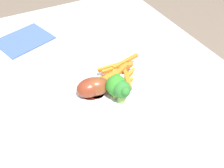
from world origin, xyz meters
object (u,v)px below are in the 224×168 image
(dining_table, at_px, (135,132))
(carrot_fries_pile, at_px, (119,73))
(broccoli_floret_front, at_px, (122,90))
(chicken_drumstick_far, at_px, (98,86))
(chicken_drumstick_near, at_px, (92,87))
(dinner_plate, at_px, (112,91))
(broccoli_floret_middle, at_px, (117,85))
(chicken_drumstick_extra, at_px, (99,87))

(dining_table, bearing_deg, carrot_fries_pile, -1.00)
(dining_table, bearing_deg, broccoli_floret_front, 48.07)
(broccoli_floret_front, height_order, chicken_drumstick_far, broccoli_floret_front)
(chicken_drumstick_near, bearing_deg, carrot_fries_pile, -78.13)
(dinner_plate, height_order, broccoli_floret_front, broccoli_floret_front)
(broccoli_floret_middle, height_order, chicken_drumstick_far, broccoli_floret_middle)
(broccoli_floret_front, bearing_deg, chicken_drumstick_extra, 34.39)
(broccoli_floret_front, bearing_deg, dining_table, -131.93)
(broccoli_floret_middle, bearing_deg, carrot_fries_pile, -32.53)
(dinner_plate, height_order, chicken_drumstick_near, chicken_drumstick_near)
(broccoli_floret_middle, distance_m, chicken_drumstick_far, 0.05)
(chicken_drumstick_extra, bearing_deg, dining_table, -140.07)
(chicken_drumstick_near, bearing_deg, chicken_drumstick_far, -115.91)
(dining_table, relative_size, dinner_plate, 4.61)
(chicken_drumstick_far, bearing_deg, chicken_drumstick_extra, -84.13)
(broccoli_floret_front, xyz_separation_m, broccoli_floret_middle, (0.02, 0.00, -0.00))
(broccoli_floret_front, bearing_deg, broccoli_floret_middle, 4.10)
(dinner_plate, distance_m, broccoli_floret_middle, 0.05)
(dinner_plate, height_order, chicken_drumstick_extra, chicken_drumstick_extra)
(chicken_drumstick_near, distance_m, chicken_drumstick_far, 0.01)
(dining_table, distance_m, broccoli_floret_middle, 0.17)
(broccoli_floret_middle, bearing_deg, chicken_drumstick_far, 49.53)
(chicken_drumstick_far, bearing_deg, chicken_drumstick_near, 64.09)
(dinner_plate, distance_m, chicken_drumstick_far, 0.05)
(chicken_drumstick_extra, bearing_deg, broccoli_floret_middle, -133.00)
(carrot_fries_pile, bearing_deg, chicken_drumstick_near, 101.87)
(dinner_plate, distance_m, chicken_drumstick_extra, 0.05)
(dining_table, bearing_deg, chicken_drumstick_far, 41.19)
(chicken_drumstick_far, xyz_separation_m, chicken_drumstick_extra, (0.00, -0.00, -0.00))
(dining_table, height_order, chicken_drumstick_far, chicken_drumstick_far)
(chicken_drumstick_far, relative_size, chicken_drumstick_extra, 1.04)
(broccoli_floret_front, distance_m, chicken_drumstick_far, 0.07)
(dinner_plate, relative_size, chicken_drumstick_extra, 2.42)
(broccoli_floret_middle, bearing_deg, dinner_plate, -1.03)
(broccoli_floret_middle, relative_size, chicken_drumstick_extra, 0.59)
(dining_table, distance_m, broccoli_floret_front, 0.17)
(chicken_drumstick_near, height_order, chicken_drumstick_extra, chicken_drumstick_near)
(broccoli_floret_middle, xyz_separation_m, chicken_drumstick_far, (0.03, 0.04, -0.01))
(carrot_fries_pile, distance_m, chicken_drumstick_near, 0.09)
(dinner_plate, height_order, broccoli_floret_middle, broccoli_floret_middle)
(carrot_fries_pile, xyz_separation_m, chicken_drumstick_extra, (-0.02, 0.07, -0.00))
(dining_table, height_order, dinner_plate, dinner_plate)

